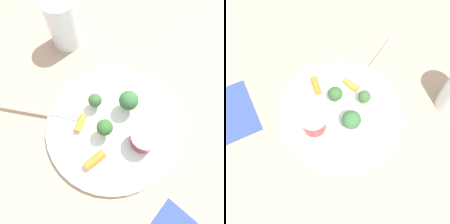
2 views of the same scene
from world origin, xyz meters
The scene contains 10 objects.
ground_plane centered at (0.00, 0.00, 0.00)m, with size 2.40×2.40×0.00m, color tan.
plate centered at (0.00, 0.00, 0.01)m, with size 0.27×0.27×0.01m, color white.
sauce_cup centered at (0.06, 0.03, 0.03)m, with size 0.05×0.05×0.04m.
broccoli_floret_0 centered at (-0.01, 0.05, 0.05)m, with size 0.04×0.04×0.06m.
broccoli_floret_1 centered at (-0.05, -0.01, 0.04)m, with size 0.03×0.03×0.04m.
broccoli_floret_2 centered at (0.01, -0.02, 0.04)m, with size 0.03×0.03×0.05m.
carrot_stick_0 centered at (0.04, -0.07, 0.02)m, with size 0.02×0.02×0.04m, color orange.
carrot_stick_1 centered at (-0.04, -0.05, 0.02)m, with size 0.01×0.01×0.04m, color orange.
fork centered at (-0.11, -0.11, 0.01)m, with size 0.14×0.14×0.00m.
drinking_glass centered at (-0.25, 0.03, 0.06)m, with size 0.07×0.07×0.12m, color silver.
Camera 1 is at (0.11, -0.08, 0.40)m, focal length 32.14 mm.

